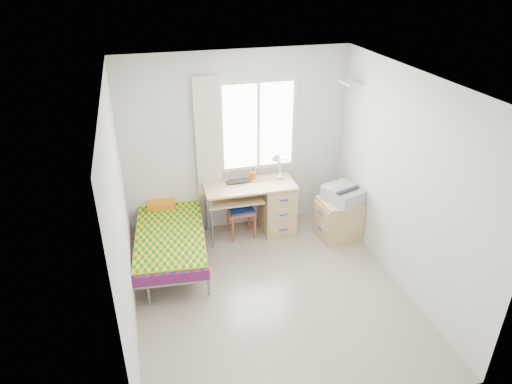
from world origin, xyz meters
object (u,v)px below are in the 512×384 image
at_px(cabinet, 338,219).
at_px(printer, 344,194).
at_px(chair, 241,205).
at_px(desk, 272,204).
at_px(bed, 169,231).

distance_m(cabinet, printer, 0.41).
relative_size(chair, cabinet, 1.40).
distance_m(chair, cabinet, 1.42).
bearing_deg(cabinet, chair, 156.79).
bearing_deg(chair, desk, -3.69).
xyz_separation_m(desk, printer, (0.89, -0.46, 0.27)).
relative_size(bed, printer, 3.27).
height_order(desk, chair, chair).
relative_size(desk, cabinet, 2.15).
bearing_deg(bed, printer, 1.56).
bearing_deg(cabinet, printer, -38.05).
height_order(bed, printer, bed).
distance_m(chair, printer, 1.47).
relative_size(bed, chair, 2.37).
height_order(desk, printer, printer).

